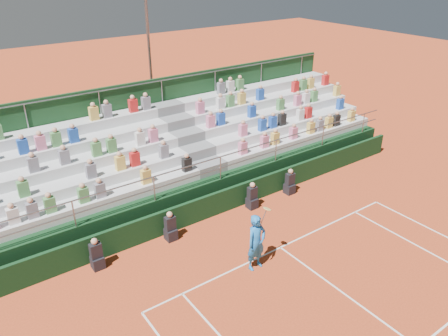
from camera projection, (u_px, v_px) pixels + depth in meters
ground at (280, 247)px, 15.73m from camera, size 90.00×90.00×0.00m
courtside_wall at (228, 199)px, 17.84m from camera, size 20.00×0.15×1.00m
line_officials at (210, 214)px, 16.90m from camera, size 9.17×0.40×1.19m
grandstand at (186, 159)px, 19.94m from camera, size 20.00×5.20×4.40m
tennis_player at (256, 242)px, 14.32m from camera, size 0.91×0.53×2.22m
floodlight_mast at (149, 47)px, 24.29m from camera, size 0.60×0.25×8.34m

